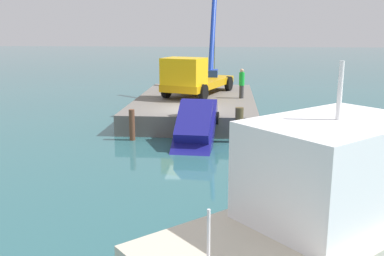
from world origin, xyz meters
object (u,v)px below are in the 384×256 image
(moored_yacht, at_px, (370,232))
(salvaged_car, at_px, (194,131))
(dock_worker, at_px, (242,83))
(crane_truck, at_px, (195,75))

(moored_yacht, bearing_deg, salvaged_car, -153.11)
(dock_worker, distance_m, moored_yacht, 17.82)
(dock_worker, bearing_deg, moored_yacht, 8.68)
(moored_yacht, bearing_deg, dock_worker, -171.32)
(crane_truck, height_order, moored_yacht, crane_truck)
(dock_worker, bearing_deg, salvaged_car, -17.29)
(crane_truck, xyz_separation_m, salvaged_car, (8.45, 0.67, -1.73))
(crane_truck, height_order, dock_worker, crane_truck)
(crane_truck, xyz_separation_m, dock_worker, (0.84, 3.04, -0.41))
(crane_truck, distance_m, dock_worker, 3.18)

